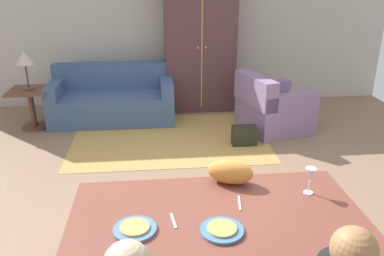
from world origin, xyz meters
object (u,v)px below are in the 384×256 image
at_px(table_lamp, 24,59).
at_px(armchair, 272,109).
at_px(wine_glass, 310,175).
at_px(handbag, 244,136).
at_px(couch, 113,100).
at_px(side_table, 31,103).
at_px(plate_near_man, 135,229).
at_px(plate_near_child, 222,230).
at_px(armoire, 200,44).
at_px(cat, 230,172).
at_px(dining_table, 217,223).

bearing_deg(table_lamp, armchair, -6.94).
distance_m(wine_glass, handbag, 2.60).
bearing_deg(couch, handbag, -33.02).
bearing_deg(table_lamp, handbag, -17.19).
distance_m(wine_glass, couch, 4.03).
height_order(side_table, table_lamp, table_lamp).
xyz_separation_m(plate_near_man, armchair, (1.79, 3.26, -0.45)).
relative_size(plate_near_child, armoire, 0.12).
bearing_deg(armoire, table_lamp, -164.57).
height_order(plate_near_child, handbag, plate_near_child).
distance_m(cat, handbag, 2.49).
bearing_deg(armoire, couch, -162.55).
relative_size(plate_near_man, handbag, 0.78).
bearing_deg(armchair, wine_glass, -102.43).
relative_size(dining_table, side_table, 3.10).
distance_m(side_table, handbag, 3.05).
relative_size(plate_near_man, table_lamp, 0.46).
relative_size(plate_near_man, couch, 0.14).
relative_size(cat, handbag, 1.00).
relative_size(couch, armchair, 1.71).
xyz_separation_m(plate_near_man, armoire, (0.89, 4.37, 0.28)).
xyz_separation_m(armoire, side_table, (-2.50, -0.69, -0.67)).
height_order(table_lamp, handbag, table_lamp).
relative_size(armchair, side_table, 1.83).
relative_size(plate_near_child, couch, 0.14).
relative_size(wine_glass, table_lamp, 0.34).
bearing_deg(cat, armoire, 107.77).
height_order(plate_near_man, side_table, plate_near_man).
bearing_deg(plate_near_man, handbag, 65.00).
height_order(couch, table_lamp, table_lamp).
height_order(wine_glass, handbag, wine_glass).
xyz_separation_m(dining_table, side_table, (-2.11, 3.56, -0.31)).
xyz_separation_m(couch, armchair, (2.28, -0.67, 0.02)).
height_order(dining_table, armoire, armoire).
distance_m(wine_glass, armoire, 4.08).
relative_size(plate_near_man, armoire, 0.12).
relative_size(plate_near_child, table_lamp, 0.46).
xyz_separation_m(dining_table, cat, (0.15, 0.37, 0.16)).
bearing_deg(side_table, couch, 12.92).
bearing_deg(table_lamp, armoire, 15.43).
bearing_deg(dining_table, couch, 104.40).
bearing_deg(armchair, armoire, 129.29).
height_order(wine_glass, table_lamp, table_lamp).
relative_size(wine_glass, handbag, 0.58).
relative_size(cat, table_lamp, 0.59).
relative_size(plate_near_man, side_table, 0.43).
bearing_deg(plate_near_man, side_table, 113.67).
distance_m(plate_near_man, handbag, 3.13).
relative_size(cat, side_table, 0.55).
distance_m(side_table, table_lamp, 0.63).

